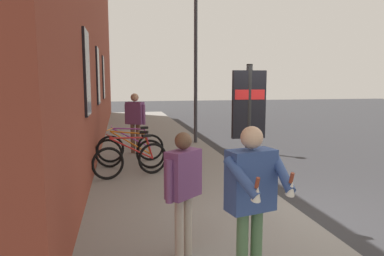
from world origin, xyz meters
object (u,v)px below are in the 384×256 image
(bicycle_leaning_wall, at_px, (131,147))
(tourist_with_hotdogs, at_px, (252,190))
(bicycle_under_window, at_px, (131,159))
(pedestrian_near_bus, at_px, (135,117))
(bicycle_end_of_row, at_px, (130,152))
(pedestrian_by_facade, at_px, (183,182))
(transit_info_sign, at_px, (249,114))
(street_lamp, at_px, (196,52))

(bicycle_leaning_wall, height_order, tourist_with_hotdogs, tourist_with_hotdogs)
(bicycle_under_window, distance_m, pedestrian_near_bus, 2.74)
(bicycle_end_of_row, distance_m, pedestrian_by_facade, 4.71)
(tourist_with_hotdogs, bearing_deg, bicycle_under_window, 12.84)
(bicycle_end_of_row, relative_size, transit_info_sign, 0.71)
(pedestrian_near_bus, bearing_deg, street_lamp, -55.07)
(bicycle_leaning_wall, distance_m, tourist_with_hotdogs, 6.28)
(bicycle_leaning_wall, bearing_deg, pedestrian_near_bus, -8.66)
(tourist_with_hotdogs, xyz_separation_m, street_lamp, (8.78, -1.30, 2.10))
(pedestrian_near_bus, bearing_deg, bicycle_end_of_row, 173.20)
(bicycle_end_of_row, xyz_separation_m, pedestrian_by_facade, (-4.65, -0.51, 0.55))
(bicycle_under_window, xyz_separation_m, street_lamp, (4.14, -2.36, 2.75))
(tourist_with_hotdogs, bearing_deg, pedestrian_by_facade, 35.23)
(pedestrian_by_facade, bearing_deg, bicycle_end_of_row, 6.31)
(tourist_with_hotdogs, bearing_deg, bicycle_leaning_wall, 9.40)
(bicycle_end_of_row, bearing_deg, tourist_with_hotdogs, -168.87)
(bicycle_under_window, distance_m, bicycle_end_of_row, 0.80)
(tourist_with_hotdogs, height_order, street_lamp, street_lamp)
(bicycle_leaning_wall, xyz_separation_m, pedestrian_near_bus, (1.11, -0.17, 0.70))
(transit_info_sign, height_order, pedestrian_by_facade, transit_info_sign)
(bicycle_under_window, bearing_deg, street_lamp, -29.64)
(bicycle_under_window, distance_m, street_lamp, 5.50)
(pedestrian_by_facade, distance_m, tourist_with_hotdogs, 0.97)
(bicycle_leaning_wall, xyz_separation_m, tourist_with_hotdogs, (-6.16, -1.02, 0.65))
(bicycle_leaning_wall, bearing_deg, bicycle_under_window, 178.66)
(bicycle_end_of_row, distance_m, tourist_with_hotdogs, 5.58)
(bicycle_under_window, relative_size, transit_info_sign, 0.71)
(bicycle_under_window, xyz_separation_m, bicycle_leaning_wall, (1.53, -0.04, 0.00))
(pedestrian_by_facade, bearing_deg, bicycle_under_window, 7.41)
(bicycle_under_window, height_order, bicycle_leaning_wall, same)
(pedestrian_near_bus, relative_size, street_lamp, 0.33)
(transit_info_sign, bearing_deg, bicycle_end_of_row, 29.65)
(bicycle_under_window, relative_size, pedestrian_near_bus, 0.96)
(bicycle_end_of_row, distance_m, bicycle_leaning_wall, 0.73)
(bicycle_end_of_row, relative_size, street_lamp, 0.32)
(bicycle_under_window, height_order, street_lamp, street_lamp)
(bicycle_end_of_row, height_order, tourist_with_hotdogs, tourist_with_hotdogs)
(pedestrian_near_bus, xyz_separation_m, pedestrian_by_facade, (-6.49, -0.30, -0.15))
(bicycle_under_window, relative_size, tourist_with_hotdogs, 1.01)
(bicycle_end_of_row, xyz_separation_m, pedestrian_near_bus, (1.84, -0.22, 0.70))
(pedestrian_by_facade, bearing_deg, pedestrian_near_bus, 2.61)
(transit_info_sign, distance_m, pedestrian_near_bus, 5.36)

